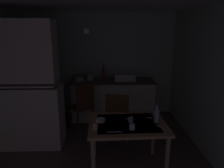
# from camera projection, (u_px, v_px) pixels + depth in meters

# --- Properties ---
(ground_plane) EXTENTS (4.76, 4.76, 0.00)m
(ground_plane) POSITION_uv_depth(u_px,v_px,m) (98.00, 157.00, 3.32)
(ground_plane) COLOR brown
(wall_back) EXTENTS (3.53, 0.10, 2.37)m
(wall_back) POSITION_uv_depth(u_px,v_px,m) (100.00, 65.00, 4.90)
(wall_back) COLOR #B5C4AA
(wall_back) RESTS_ON ground
(wall_right) EXTENTS (0.10, 3.86, 2.37)m
(wall_right) POSITION_uv_depth(u_px,v_px,m) (216.00, 84.00, 3.08)
(wall_right) COLOR #B1C1A9
(wall_right) RESTS_ON ground
(hutch_cabinet) EXTENTS (1.06, 0.50, 2.14)m
(hutch_cabinet) POSITION_uv_depth(u_px,v_px,m) (29.00, 90.00, 3.47)
(hutch_cabinet) COLOR beige
(hutch_cabinet) RESTS_ON ground
(counter_cabinet) EXTENTS (1.83, 0.64, 0.89)m
(counter_cabinet) POSITION_uv_depth(u_px,v_px,m) (113.00, 99.00, 4.73)
(counter_cabinet) COLOR beige
(counter_cabinet) RESTS_ON ground
(sink_basin) EXTENTS (0.44, 0.34, 0.15)m
(sink_basin) POSITION_uv_depth(u_px,v_px,m) (125.00, 77.00, 4.61)
(sink_basin) COLOR white
(sink_basin) RESTS_ON counter_cabinet
(hand_pump) EXTENTS (0.05, 0.27, 0.39)m
(hand_pump) POSITION_uv_depth(u_px,v_px,m) (104.00, 73.00, 4.62)
(hand_pump) COLOR maroon
(hand_pump) RESTS_ON counter_cabinet
(mixing_bowl_counter) EXTENTS (0.22, 0.22, 0.09)m
(mixing_bowl_counter) POSITION_uv_depth(u_px,v_px,m) (79.00, 79.00, 4.54)
(mixing_bowl_counter) COLOR #ADD1C1
(mixing_bowl_counter) RESTS_ON counter_cabinet
(stoneware_crock) EXTENTS (0.14, 0.14, 0.14)m
(stoneware_crock) POSITION_uv_depth(u_px,v_px,m) (90.00, 77.00, 4.62)
(stoneware_crock) COLOR beige
(stoneware_crock) RESTS_ON counter_cabinet
(dining_table) EXTENTS (1.09, 0.85, 0.72)m
(dining_table) POSITION_uv_depth(u_px,v_px,m) (127.00, 129.00, 2.90)
(dining_table) COLOR tan
(dining_table) RESTS_ON ground
(chair_far_side) EXTENTS (0.47, 0.47, 0.97)m
(chair_far_side) POSITION_uv_depth(u_px,v_px,m) (118.00, 118.00, 3.54)
(chair_far_side) COLOR #4F361A
(chair_far_side) RESTS_ON ground
(chair_by_counter) EXTENTS (0.56, 0.56, 0.97)m
(chair_by_counter) POSITION_uv_depth(u_px,v_px,m) (83.00, 105.00, 4.16)
(chair_by_counter) COLOR #56351C
(chair_by_counter) RESTS_ON ground
(serving_bowl_wide) EXTENTS (0.13, 0.13, 0.04)m
(serving_bowl_wide) POSITION_uv_depth(u_px,v_px,m) (101.00, 120.00, 2.91)
(serving_bowl_wide) COLOR white
(serving_bowl_wide) RESTS_ON dining_table
(mug_dark) EXTENTS (0.07, 0.07, 0.07)m
(mug_dark) POSITION_uv_depth(u_px,v_px,m) (131.00, 120.00, 2.88)
(mug_dark) COLOR #9EB2C6
(mug_dark) RESTS_ON dining_table
(teacup_mint) EXTENTS (0.07, 0.07, 0.09)m
(teacup_mint) POSITION_uv_depth(u_px,v_px,m) (95.00, 126.00, 2.68)
(teacup_mint) COLOR tan
(teacup_mint) RESTS_ON dining_table
(mug_tall) EXTENTS (0.08, 0.08, 0.07)m
(mug_tall) POSITION_uv_depth(u_px,v_px,m) (132.00, 127.00, 2.68)
(mug_tall) COLOR white
(mug_tall) RESTS_ON dining_table
(glass_bottle) EXTENTS (0.07, 0.07, 0.25)m
(glass_bottle) POSITION_uv_depth(u_px,v_px,m) (156.00, 116.00, 2.87)
(glass_bottle) COLOR #B7BCC1
(glass_bottle) RESTS_ON dining_table
(table_knife) EXTENTS (0.19, 0.02, 0.00)m
(table_knife) POSITION_uv_depth(u_px,v_px,m) (115.00, 132.00, 2.61)
(table_knife) COLOR silver
(table_knife) RESTS_ON dining_table
(teaspoon_near_bowl) EXTENTS (0.15, 0.07, 0.00)m
(teaspoon_near_bowl) POSITION_uv_depth(u_px,v_px,m) (152.00, 118.00, 3.03)
(teaspoon_near_bowl) COLOR beige
(teaspoon_near_bowl) RESTS_ON dining_table
(teaspoon_by_cup) EXTENTS (0.12, 0.13, 0.00)m
(teaspoon_by_cup) POSITION_uv_depth(u_px,v_px,m) (129.00, 118.00, 3.03)
(teaspoon_by_cup) COLOR beige
(teaspoon_by_cup) RESTS_ON dining_table
(serving_spoon) EXTENTS (0.09, 0.14, 0.00)m
(serving_spoon) POSITION_uv_depth(u_px,v_px,m) (160.00, 127.00, 2.74)
(serving_spoon) COLOR beige
(serving_spoon) RESTS_ON dining_table
(pendant_bulb) EXTENTS (0.08, 0.08, 0.08)m
(pendant_bulb) POSITION_uv_depth(u_px,v_px,m) (86.00, 31.00, 2.81)
(pendant_bulb) COLOR #F9EFCC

